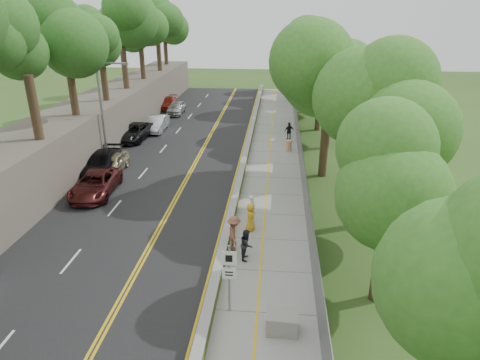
{
  "coord_description": "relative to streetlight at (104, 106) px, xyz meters",
  "views": [
    {
      "loc": [
        2.75,
        -17.25,
        11.77
      ],
      "look_at": [
        0.5,
        8.0,
        1.4
      ],
      "focal_mm": 32.0,
      "sensor_mm": 36.0,
      "label": 1
    }
  ],
  "objects": [
    {
      "name": "chainlink_fence",
      "position": [
        15.11,
        1.0,
        -3.64
      ],
      "size": [
        0.04,
        66.0,
        2.0
      ],
      "primitive_type": "cube",
      "color": "slate",
      "rests_on": "ground"
    },
    {
      "name": "painter_0",
      "position": [
        11.91,
        -10.06,
        -3.77
      ],
      "size": [
        0.63,
        0.87,
        1.64
      ],
      "primitive_type": "imported",
      "rotation": [
        0.0,
        0.0,
        1.42
      ],
      "color": "gold",
      "rests_on": "sidewalk"
    },
    {
      "name": "car_3",
      "position": [
        0.22,
        -2.17,
        -3.82
      ],
      "size": [
        2.49,
        5.47,
        1.55
      ],
      "primitive_type": "imported",
      "rotation": [
        0.0,
        0.0,
        0.06
      ],
      "color": "black",
      "rests_on": "road"
    },
    {
      "name": "trees_embankment",
      "position": [
        -2.54,
        1.0,
        5.86
      ],
      "size": [
        6.4,
        66.0,
        13.0
      ],
      "primitive_type": null,
      "color": "#377427",
      "rests_on": "rock_embankment"
    },
    {
      "name": "car_2",
      "position": [
        1.3,
        -6.01,
        -3.87
      ],
      "size": [
        2.76,
        5.39,
        1.46
      ],
      "primitive_type": "imported",
      "rotation": [
        0.0,
        0.0,
        0.07
      ],
      "color": "#591E1E",
      "rests_on": "road"
    },
    {
      "name": "painter_1",
      "position": [
        11.91,
        -8.97,
        -3.78
      ],
      "size": [
        0.57,
        0.69,
        1.63
      ],
      "primitive_type": "imported",
      "rotation": [
        0.0,
        0.0,
        1.23
      ],
      "color": "white",
      "rests_on": "sidewalk"
    },
    {
      "name": "trees_fenceside",
      "position": [
        17.46,
        1.0,
        2.36
      ],
      "size": [
        7.0,
        66.0,
        14.0
      ],
      "primitive_type": null,
      "color": "#45892D",
      "rests_on": "ground"
    },
    {
      "name": "car_8",
      "position": [
        1.46,
        16.98,
        -3.87
      ],
      "size": [
        1.8,
        4.29,
        1.45
      ],
      "primitive_type": "imported",
      "rotation": [
        0.0,
        0.0,
        0.02
      ],
      "color": "#B6B6BA",
      "rests_on": "road"
    },
    {
      "name": "painter_3",
      "position": [
        11.21,
        -12.22,
        -3.65
      ],
      "size": [
        0.88,
        1.31,
        1.89
      ],
      "primitive_type": "imported",
      "rotation": [
        0.0,
        0.0,
        1.73
      ],
      "color": "brown",
      "rests_on": "sidewalk"
    },
    {
      "name": "streetlight",
      "position": [
        0.0,
        0.0,
        0.0
      ],
      "size": [
        2.52,
        0.22,
        8.0
      ],
      "color": "gray",
      "rests_on": "ground"
    },
    {
      "name": "car_6",
      "position": [
        -0.14,
        6.51,
        -3.86
      ],
      "size": [
        2.93,
        5.53,
        1.48
      ],
      "primitive_type": "imported",
      "rotation": [
        0.0,
        0.0,
        -0.09
      ],
      "color": "black",
      "rests_on": "road"
    },
    {
      "name": "jersey_barrier",
      "position": [
        10.71,
        1.0,
        -4.34
      ],
      "size": [
        0.42,
        66.0,
        0.6
      ],
      "primitive_type": "cube",
      "color": "#B7D22C",
      "rests_on": "ground"
    },
    {
      "name": "sidewalk",
      "position": [
        13.01,
        1.0,
        -4.61
      ],
      "size": [
        4.2,
        66.0,
        0.05
      ],
      "primitive_type": "cube",
      "color": "gray",
      "rests_on": "ground"
    },
    {
      "name": "car_5",
      "position": [
        1.19,
        9.72,
        -3.86
      ],
      "size": [
        1.65,
        4.54,
        1.49
      ],
      "primitive_type": "imported",
      "rotation": [
        0.0,
        0.0,
        0.02
      ],
      "color": "silver",
      "rests_on": "road"
    },
    {
      "name": "rock_embankment",
      "position": [
        -3.04,
        1.0,
        -2.64
      ],
      "size": [
        5.0,
        66.0,
        4.0
      ],
      "primitive_type": "cube",
      "color": "#595147",
      "rests_on": "ground"
    },
    {
      "name": "road",
      "position": [
        5.06,
        1.0,
        -4.62
      ],
      "size": [
        11.2,
        66.0,
        0.04
      ],
      "primitive_type": "cube",
      "color": "black",
      "rests_on": "ground"
    },
    {
      "name": "ground",
      "position": [
        10.46,
        -14.0,
        -4.64
      ],
      "size": [
        140.0,
        140.0,
        0.0
      ],
      "primitive_type": "plane",
      "color": "#33511E",
      "rests_on": "ground"
    },
    {
      "name": "car_4",
      "position": [
        0.92,
        -1.9,
        -3.91
      ],
      "size": [
        1.63,
        4.03,
        1.37
      ],
      "primitive_type": "imported",
      "rotation": [
        0.0,
        0.0,
        0.0
      ],
      "color": "tan",
      "rests_on": "road"
    },
    {
      "name": "painter_2",
      "position": [
        11.91,
        -13.0,
        -3.79
      ],
      "size": [
        0.65,
        0.81,
        1.6
      ],
      "primitive_type": "imported",
      "rotation": [
        0.0,
        0.0,
        1.52
      ],
      "color": "#222227",
      "rests_on": "sidewalk"
    },
    {
      "name": "car_7",
      "position": [
        -0.14,
        19.69,
        -3.93
      ],
      "size": [
        2.2,
        4.73,
        1.34
      ],
      "primitive_type": "imported",
      "rotation": [
        0.0,
        0.0,
        0.07
      ],
      "color": "maroon",
      "rests_on": "road"
    },
    {
      "name": "construction_barrel",
      "position": [
        14.25,
        4.4,
        -4.12
      ],
      "size": [
        0.57,
        0.57,
        0.93
      ],
      "primitive_type": "cylinder",
      "color": "#E44C08",
      "rests_on": "sidewalk"
    },
    {
      "name": "person_far",
      "position": [
        14.35,
        7.64,
        -3.75
      ],
      "size": [
        1.07,
        0.78,
        1.69
      ],
      "primitive_type": "imported",
      "rotation": [
        0.0,
        0.0,
        3.56
      ],
      "color": "black",
      "rests_on": "sidewalk"
    },
    {
      "name": "concrete_block",
      "position": [
        13.66,
        -18.0,
        -4.19
      ],
      "size": [
        1.24,
        0.95,
        0.8
      ],
      "primitive_type": "cube",
      "rotation": [
        0.0,
        0.0,
        -0.05
      ],
      "color": "gray",
      "rests_on": "sidewalk"
    },
    {
      "name": "signpost",
      "position": [
        11.51,
        -17.02,
        -2.68
      ],
      "size": [
        0.62,
        0.09,
        3.1
      ],
      "color": "gray",
      "rests_on": "sidewalk"
    }
  ]
}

